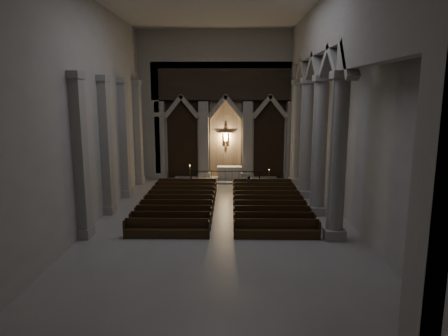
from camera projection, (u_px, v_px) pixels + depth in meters
name	position (u px, v px, depth m)	size (l,w,h in m)	color
room	(223.00, 82.00, 20.76)	(24.00, 24.10, 12.00)	#9D9B95
sanctuary_wall	(226.00, 99.00, 32.28)	(14.00, 0.77, 12.00)	#9D9B92
right_arcade	(323.00, 78.00, 21.92)	(1.00, 24.00, 12.00)	#9D9B92
left_pilasters	(116.00, 144.00, 24.99)	(0.60, 13.00, 8.03)	#9D9B92
sanctuary_step	(225.00, 180.00, 32.55)	(8.50, 2.60, 0.15)	#9D9B92
altar	(230.00, 173.00, 32.59)	(2.02, 0.81, 1.02)	beige
altar_rail	(225.00, 175.00, 31.32)	(5.49, 0.09, 1.08)	black
candle_stand_left	(190.00, 179.00, 31.20)	(0.26, 0.26, 1.56)	olive
candle_stand_right	(269.00, 181.00, 31.04)	(0.21, 0.21, 1.26)	olive
pews	(223.00, 206.00, 24.23)	(9.63, 9.88, 0.94)	black
worshipper	(249.00, 185.00, 28.05)	(0.49, 0.32, 1.34)	black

